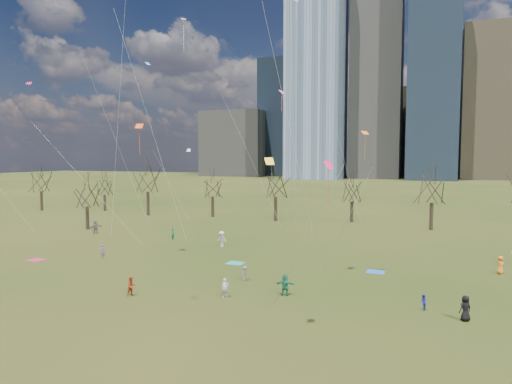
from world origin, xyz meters
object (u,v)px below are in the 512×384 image
(blanket_navy, at_px, (376,272))
(person_1, at_px, (225,288))
(blanket_teal, at_px, (235,263))
(blanket_crimson, at_px, (36,260))
(person_2, at_px, (131,286))

(blanket_navy, height_order, person_1, person_1)
(blanket_teal, height_order, blanket_navy, same)
(blanket_crimson, height_order, person_2, person_2)
(person_1, distance_m, person_2, 7.17)
(person_1, bearing_deg, blanket_teal, 69.90)
(blanket_teal, relative_size, blanket_crimson, 1.00)
(blanket_navy, xyz_separation_m, blanket_crimson, (-33.12, -7.23, 0.00))
(blanket_navy, distance_m, person_1, 15.37)
(person_2, bearing_deg, blanket_crimson, 94.86)
(blanket_crimson, bearing_deg, blanket_teal, 16.73)
(blanket_teal, xyz_separation_m, blanket_navy, (13.43, 1.31, 0.00))
(blanket_teal, relative_size, blanket_navy, 1.00)
(blanket_teal, distance_m, blanket_navy, 13.49)
(blanket_crimson, bearing_deg, person_2, -22.11)
(blanket_teal, bearing_deg, blanket_crimson, -163.27)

